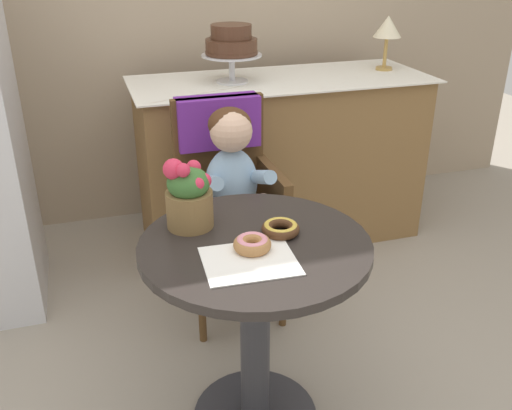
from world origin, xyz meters
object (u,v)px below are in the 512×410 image
object	(u,v)px
wicker_chair	(224,173)
table_lamp	(388,29)
donut_mid	(281,228)
seated_child	(234,179)
flower_vase	(189,195)
cafe_table	(255,299)
tiered_cake_stand	(231,44)
donut_front	(252,243)

from	to	relation	value
wicker_chair	table_lamp	size ratio (longest dim) A/B	3.35
wicker_chair	donut_mid	xyz separation A→B (m)	(-0.00, -0.73, 0.10)
wicker_chair	seated_child	distance (m)	0.16
wicker_chair	flower_vase	xyz separation A→B (m)	(-0.26, -0.59, 0.19)
seated_child	flower_vase	distance (m)	0.53
cafe_table	donut_mid	distance (m)	0.25
seated_child	tiered_cake_stand	xyz separation A→B (m)	(0.19, 0.70, 0.41)
cafe_table	wicker_chair	bearing A→B (deg)	82.78
wicker_chair	donut_mid	world-z (taller)	wicker_chair
donut_mid	donut_front	bearing A→B (deg)	-147.04
donut_front	tiered_cake_stand	size ratio (longest dim) A/B	0.38
flower_vase	seated_child	bearing A→B (deg)	58.64
tiered_cake_stand	table_lamp	xyz separation A→B (m)	(0.87, 0.03, 0.03)
donut_mid	cafe_table	bearing A→B (deg)	-163.43
donut_front	table_lamp	world-z (taller)	table_lamp
seated_child	donut_front	bearing A→B (deg)	-100.44
donut_mid	tiered_cake_stand	size ratio (longest dim) A/B	0.40
donut_front	donut_mid	xyz separation A→B (m)	(0.12, 0.08, -0.00)
seated_child	table_lamp	bearing A→B (deg)	34.72
donut_front	flower_vase	xyz separation A→B (m)	(-0.14, 0.21, 0.09)
seated_child	donut_mid	bearing A→B (deg)	-90.32
cafe_table	flower_vase	distance (m)	0.40
flower_vase	cafe_table	bearing A→B (deg)	-44.46
cafe_table	table_lamp	world-z (taller)	table_lamp
wicker_chair	table_lamp	xyz separation A→B (m)	(1.06, 0.58, 0.48)
table_lamp	tiered_cake_stand	bearing A→B (deg)	-177.78
donut_front	flower_vase	size ratio (longest dim) A/B	0.48
tiered_cake_stand	table_lamp	bearing A→B (deg)	2.22
flower_vase	tiered_cake_stand	world-z (taller)	tiered_cake_stand
wicker_chair	donut_front	world-z (taller)	wicker_chair
seated_child	flower_vase	bearing A→B (deg)	-121.36
tiered_cake_stand	donut_mid	bearing A→B (deg)	-98.54
cafe_table	tiered_cake_stand	bearing A→B (deg)	77.70
donut_front	tiered_cake_stand	xyz separation A→B (m)	(0.31, 1.35, 0.34)
flower_vase	tiered_cake_stand	distance (m)	1.25
wicker_chair	flower_vase	distance (m)	0.67
wicker_chair	tiered_cake_stand	world-z (taller)	tiered_cake_stand
wicker_chair	table_lamp	distance (m)	1.30
wicker_chair	flower_vase	size ratio (longest dim) A/B	4.04
wicker_chair	seated_child	world-z (taller)	seated_child
donut_mid	table_lamp	bearing A→B (deg)	50.81
donut_front	table_lamp	distance (m)	1.86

